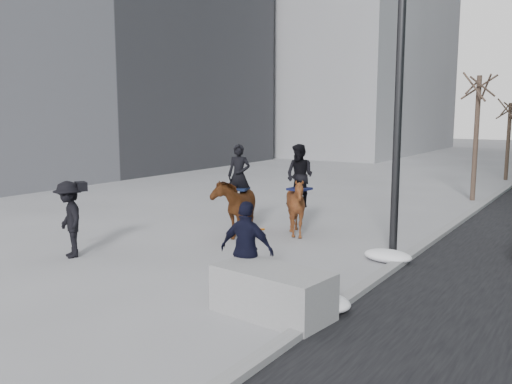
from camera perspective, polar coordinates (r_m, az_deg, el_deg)
The scene contains 11 objects.
ground at distance 11.63m, azimuth -3.30°, elevation -8.06°, with size 120.00×120.00×0.00m, color gray.
curb at distance 19.55m, azimuth 22.12°, elevation -1.71°, with size 0.25×90.00×0.12m, color gray.
planter at distance 8.99m, azimuth 1.74°, elevation -10.49°, with size 1.94×0.97×0.78m, color gray.
tree_near at distance 21.70m, azimuth 22.18°, elevation 5.88°, with size 1.20×1.20×5.12m, color #3C2D23, non-canonical shape.
tree_far at distance 28.94m, azimuth 25.04°, elevation 5.23°, with size 1.20×1.20×4.12m, color #3A2E22, non-canonical shape.
mounted_left at distance 14.42m, azimuth -2.09°, elevation -1.09°, with size 1.45×2.07×2.45m.
mounted_right at distance 14.40m, azimuth 4.37°, elevation -0.83°, with size 1.47×1.61×2.46m.
feeder at distance 9.62m, azimuth -0.96°, elevation -6.16°, with size 1.07×0.92×1.75m.
camera_crew at distance 13.03m, azimuth -19.05°, elevation -2.70°, with size 1.31×1.09×1.75m.
lamppost at distance 12.79m, azimuth 15.11°, elevation 15.77°, with size 0.25×0.95×9.09m.
snow_piles at distance 10.45m, azimuth 9.53°, elevation -9.21°, with size 1.28×4.26×0.32m.
Camera 1 is at (6.69, -8.92, 3.31)m, focal length 38.00 mm.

